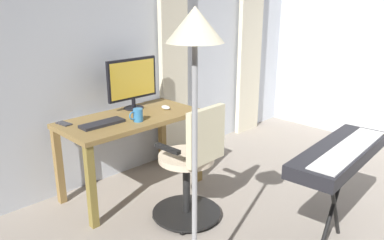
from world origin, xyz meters
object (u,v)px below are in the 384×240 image
desk (131,128)px  cell_phone_by_monitor (64,124)px  computer_keyboard (102,124)px  computer_mouse (166,107)px  piano_keyboard (340,155)px  computer_monitor (132,81)px  office_chair (192,168)px  mug_coffee (138,115)px  floor_lamp (195,73)px

desk → cell_phone_by_monitor: 0.57m
desk → computer_keyboard: size_ratio=3.33×
desk → computer_mouse: 0.39m
piano_keyboard → computer_mouse: bearing=-89.4°
desk → computer_monitor: (-0.17, -0.19, 0.37)m
office_chair → mug_coffee: bearing=94.7°
mug_coffee → office_chair: bearing=97.6°
desk → computer_mouse: computer_mouse is taller
computer_keyboard → computer_mouse: (-0.67, 0.01, 0.01)m
cell_phone_by_monitor → mug_coffee: (-0.48, 0.36, 0.05)m
cell_phone_by_monitor → floor_lamp: floor_lamp is taller
office_chair → computer_mouse: 0.81m
computer_monitor → piano_keyboard: computer_monitor is taller
office_chair → computer_keyboard: 0.83m
piano_keyboard → computer_keyboard: bearing=-68.1°
computer_mouse → cell_phone_by_monitor: 0.92m
computer_keyboard → mug_coffee: size_ratio=2.84×
computer_mouse → piano_keyboard: (-0.16, 1.63, -0.04)m
mug_coffee → piano_keyboard: mug_coffee is taller
mug_coffee → piano_keyboard: bearing=110.7°
office_chair → computer_mouse: bearing=61.5°
desk → piano_keyboard: piano_keyboard is taller
mug_coffee → computer_keyboard: bearing=-25.1°
cell_phone_by_monitor → piano_keyboard: piano_keyboard is taller
computer_mouse → computer_keyboard: bearing=-1.0°
computer_keyboard → computer_mouse: computer_mouse is taller
mug_coffee → floor_lamp: bearing=67.1°
computer_monitor → computer_keyboard: size_ratio=1.41×
computer_keyboard → piano_keyboard: piano_keyboard is taller
desk → computer_monitor: computer_monitor is taller
mug_coffee → computer_mouse: bearing=-164.4°
computer_monitor → floor_lamp: bearing=65.1°
computer_mouse → cell_phone_by_monitor: size_ratio=0.69×
piano_keyboard → computer_monitor: bearing=-84.1°
floor_lamp → piano_keyboard: bearing=163.4°
desk → computer_mouse: bearing=173.6°
computer_monitor → floor_lamp: size_ratio=0.31×
cell_phone_by_monitor → office_chair: bearing=112.6°
desk → computer_keyboard: bearing=5.7°
desk → computer_mouse: (-0.37, 0.04, 0.13)m
office_chair → mug_coffee: (0.08, -0.57, 0.32)m
office_chair → mug_coffee: office_chair is taller
floor_lamp → cell_phone_by_monitor: bearing=-90.7°
computer_mouse → piano_keyboard: bearing=95.8°
computer_keyboard → mug_coffee: 0.30m
computer_mouse → piano_keyboard: piano_keyboard is taller
computer_keyboard → floor_lamp: (0.24, 1.32, 0.63)m
office_chair → floor_lamp: size_ratio=0.57×
office_chair → computer_monitor: size_ratio=1.84×
office_chair → computer_keyboard: bearing=113.2°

